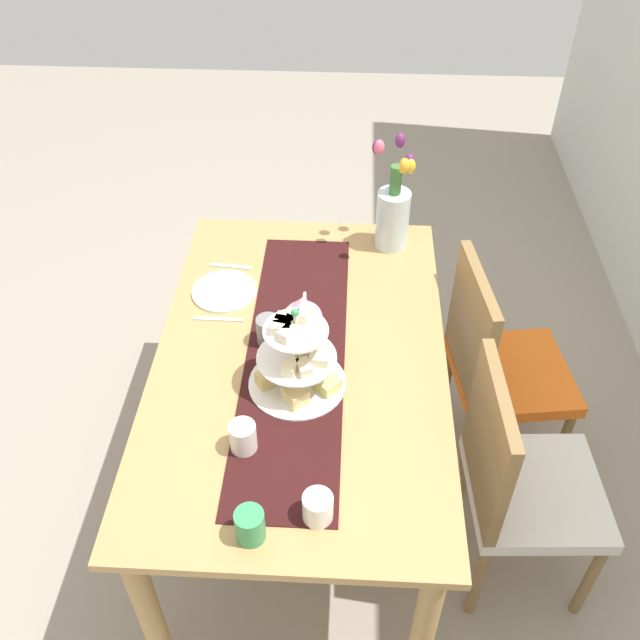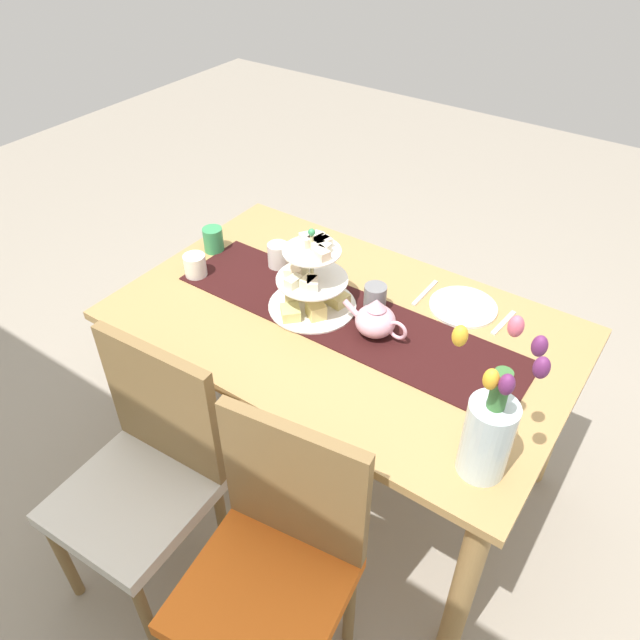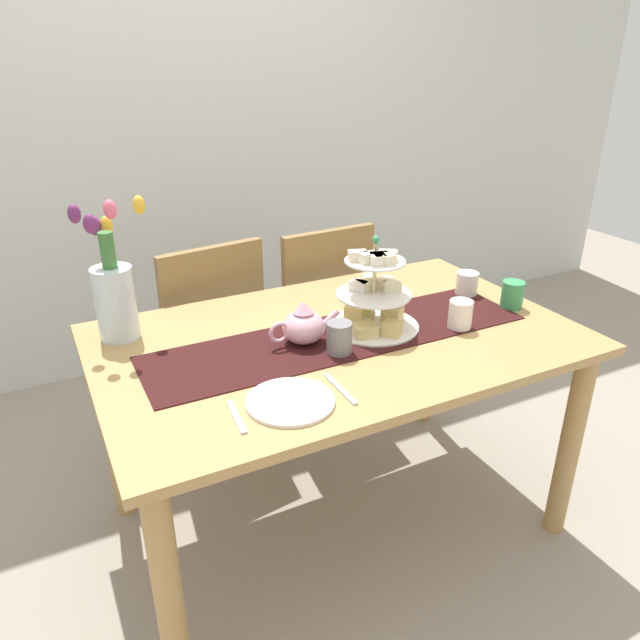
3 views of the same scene
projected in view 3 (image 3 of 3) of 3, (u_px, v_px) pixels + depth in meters
name	position (u px, v px, depth m)	size (l,w,h in m)	color
ground_plane	(336.00, 518.00, 2.19)	(8.00, 8.00, 0.00)	gray
room_wall_rear	(188.00, 110.00, 2.92)	(6.00, 0.08, 2.60)	silver
dining_table	(338.00, 366.00, 1.92)	(1.50, 0.93, 0.75)	tan
chair_left	(205.00, 335.00, 2.44)	(0.48, 0.48, 0.91)	olive
chair_right	(315.00, 312.00, 2.65)	(0.44, 0.44, 0.91)	olive
table_runner	(341.00, 337.00, 1.86)	(1.24, 0.31, 0.00)	black
tiered_cake_stand	(374.00, 299.00, 1.89)	(0.30, 0.30, 0.30)	beige
teapot	(303.00, 326.00, 1.80)	(0.24, 0.13, 0.14)	#E5A8BC
tulip_vase	(114.00, 292.00, 1.80)	(0.22, 0.15, 0.45)	silver
cream_jug	(467.00, 284.00, 2.17)	(0.08, 0.08, 0.09)	white
dinner_plate_left	(290.00, 401.00, 1.51)	(0.23, 0.23, 0.01)	white
fork_left	(236.00, 417.00, 1.46)	(0.02, 0.15, 0.01)	silver
knife_left	(340.00, 389.00, 1.58)	(0.01, 0.17, 0.01)	silver
mug_grey	(339.00, 338.00, 1.74)	(0.08, 0.08, 0.10)	slate
mug_white_text	(460.00, 315.00, 1.90)	(0.08, 0.08, 0.10)	white
mug_orange	(512.00, 295.00, 2.06)	(0.08, 0.08, 0.10)	#389356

